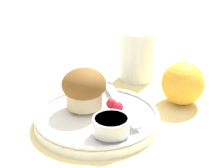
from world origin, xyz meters
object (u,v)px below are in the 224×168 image
object	(u,v)px
muffin	(83,88)
juice_glass	(137,55)
orange_fruit	(183,83)
butter_knife	(120,103)

from	to	relation	value
muffin	juice_glass	xyz separation A→B (m)	(-0.05, 0.18, -0.00)
muffin	orange_fruit	world-z (taller)	muffin
butter_knife	orange_fruit	size ratio (longest dim) A/B	2.08
muffin	butter_knife	distance (m)	0.07
muffin	juice_glass	bearing A→B (deg)	106.20
butter_knife	orange_fruit	xyz separation A→B (m)	(0.04, 0.11, 0.02)
juice_glass	butter_knife	bearing A→B (deg)	-55.85
butter_knife	muffin	bearing A→B (deg)	-99.66
orange_fruit	butter_knife	bearing A→B (deg)	-111.07
muffin	juice_glass	world-z (taller)	juice_glass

